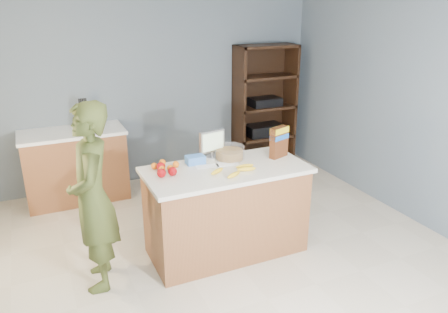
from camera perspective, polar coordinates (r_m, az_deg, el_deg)
name	(u,v)px	position (r m, az deg, el deg)	size (l,w,h in m)	color
floor	(239,265)	(4.33, 1.98, -14.01)	(4.50, 5.00, 0.02)	beige
walls	(241,96)	(3.67, 2.29, 7.88)	(4.52, 5.02, 2.51)	slate
counter_peninsula	(226,214)	(4.35, 0.28, -7.46)	(1.56, 0.76, 0.90)	brown
back_cabinet	(76,165)	(5.77, -18.81, -1.09)	(1.24, 0.62, 0.90)	brown
shelving_unit	(263,109)	(6.58, 5.10, 6.24)	(0.90, 0.40, 1.80)	black
person	(93,198)	(3.86, -16.78, -5.23)	(0.61, 0.40, 1.66)	#3D461C
knife_block	(85,120)	(5.60, -17.74, 4.52)	(0.12, 0.10, 0.31)	tan
envelopes	(218,165)	(4.21, -0.85, -1.14)	(0.44, 0.17, 0.00)	white
bananas	(236,170)	(4.04, 1.53, -1.80)	(0.47, 0.26, 0.04)	yellow
apples	(165,170)	(4.02, -7.73, -1.80)	(0.19, 0.24, 0.08)	#98060B
oranges	(165,166)	(4.15, -7.78, -1.23)	(0.26, 0.24, 0.06)	orange
blue_carton	(195,160)	(4.26, -3.78, -0.42)	(0.18, 0.12, 0.08)	blue
salad_bowl	(230,153)	(4.37, 0.73, 0.44)	(0.30, 0.30, 0.13)	#267219
tv	(212,142)	(4.37, -1.56, 1.84)	(0.28, 0.12, 0.28)	silver
cereal_box	(279,140)	(4.41, 7.21, 2.18)	(0.22, 0.14, 0.31)	#592B14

